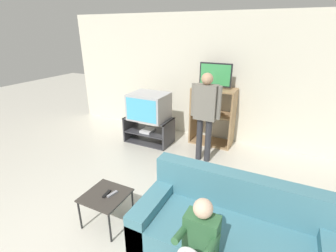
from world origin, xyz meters
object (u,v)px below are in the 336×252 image
(person_standing_adult, at_px, (205,110))
(person_seated_child, at_px, (198,244))
(television_flat, at_px, (215,76))
(snack_table, at_px, (106,198))
(media_shelf, at_px, (213,116))
(couch, at_px, (231,234))
(television_main, at_px, (149,106))
(remote_control_black, at_px, (107,194))
(remote_control_white, at_px, (112,194))
(tv_stand, at_px, (149,130))

(person_standing_adult, distance_m, person_seated_child, 2.51)
(television_flat, height_order, snack_table, television_flat)
(media_shelf, xyz_separation_m, couch, (1.00, -2.62, -0.33))
(television_main, relative_size, couch, 0.38)
(television_flat, xyz_separation_m, person_seated_child, (0.82, -3.15, -0.84))
(remote_control_black, distance_m, person_seated_child, 1.33)
(person_seated_child, bearing_deg, couch, 70.34)
(snack_table, bearing_deg, remote_control_white, 26.80)
(media_shelf, height_order, person_standing_adult, person_standing_adult)
(couch, distance_m, person_seated_child, 0.64)
(media_shelf, bearing_deg, tv_stand, -156.00)
(television_main, distance_m, television_flat, 1.45)
(television_flat, height_order, couch, television_flat)
(couch, height_order, person_standing_adult, person_standing_adult)
(remote_control_white, bearing_deg, person_standing_adult, 89.90)
(television_main, xyz_separation_m, television_flat, (1.19, 0.55, 0.61))
(snack_table, height_order, remote_control_white, remote_control_white)
(television_main, height_order, remote_control_white, television_main)
(remote_control_black, bearing_deg, television_main, 101.51)
(person_standing_adult, xyz_separation_m, person_seated_child, (0.74, -2.37, -0.40))
(snack_table, xyz_separation_m, person_standing_adult, (0.55, 2.05, 0.60))
(remote_control_black, height_order, person_standing_adult, person_standing_adult)
(remote_control_white, relative_size, person_standing_adult, 0.09)
(media_shelf, xyz_separation_m, remote_control_white, (-0.40, -2.79, -0.17))
(media_shelf, bearing_deg, television_flat, -147.20)
(remote_control_white, bearing_deg, television_flat, 95.20)
(couch, height_order, person_seated_child, person_seated_child)
(television_flat, bearing_deg, person_seated_child, -75.47)
(media_shelf, bearing_deg, person_seated_child, -75.50)
(tv_stand, xyz_separation_m, media_shelf, (1.21, 0.54, 0.34))
(snack_table, distance_m, remote_control_black, 0.06)
(media_shelf, relative_size, person_standing_adult, 0.74)
(person_standing_adult, bearing_deg, tv_stand, 169.42)
(media_shelf, xyz_separation_m, person_standing_adult, (0.08, -0.78, 0.37))
(remote_control_black, bearing_deg, person_seated_child, -20.87)
(television_flat, distance_m, person_standing_adult, 0.90)
(person_standing_adult, bearing_deg, snack_table, -105.16)
(snack_table, distance_m, remote_control_white, 0.10)
(snack_table, xyz_separation_m, remote_control_white, (0.08, 0.04, 0.05))
(person_seated_child, bearing_deg, remote_control_white, 163.43)
(media_shelf, xyz_separation_m, snack_table, (-0.48, -2.83, -0.23))
(snack_table, relative_size, person_seated_child, 0.51)
(tv_stand, bearing_deg, person_seated_child, -52.16)
(couch, bearing_deg, person_standing_adult, 116.63)
(snack_table, xyz_separation_m, remote_control_black, (0.01, 0.01, 0.05))
(television_main, height_order, person_standing_adult, person_standing_adult)
(television_main, bearing_deg, person_standing_adult, -10.20)
(television_main, bearing_deg, media_shelf, 24.98)
(tv_stand, bearing_deg, remote_control_black, -71.76)
(tv_stand, relative_size, television_main, 1.30)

